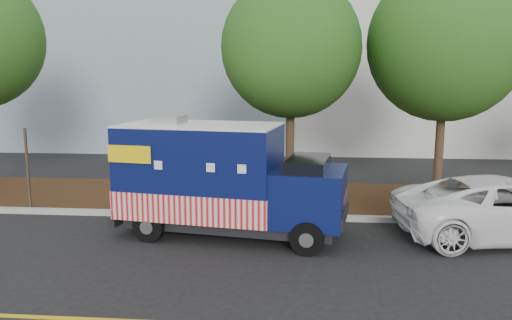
{
  "coord_description": "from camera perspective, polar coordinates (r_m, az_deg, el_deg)",
  "views": [
    {
      "loc": [
        2.33,
        -11.59,
        3.84
      ],
      "look_at": [
        1.29,
        0.6,
        1.75
      ],
      "focal_mm": 35.0,
      "sensor_mm": 36.0,
      "label": 1
    }
  ],
  "objects": [
    {
      "name": "ground",
      "position": [
        12.43,
        -6.24,
        -8.38
      ],
      "size": [
        120.0,
        120.0,
        0.0
      ],
      "primitive_type": "plane",
      "color": "black",
      "rests_on": "ground"
    },
    {
      "name": "curb",
      "position": [
        13.72,
        -5.12,
        -6.29
      ],
      "size": [
        120.0,
        0.18,
        0.15
      ],
      "primitive_type": "cube",
      "color": "#9E9E99",
      "rests_on": "ground"
    },
    {
      "name": "mulch_strip",
      "position": [
        15.73,
        -3.8,
        -4.2
      ],
      "size": [
        120.0,
        4.0,
        0.15
      ],
      "primitive_type": "cube",
      "color": "black",
      "rests_on": "ground"
    },
    {
      "name": "tree_b",
      "position": [
        15.12,
        4.03,
        12.65
      ],
      "size": [
        4.17,
        4.17,
        6.73
      ],
      "color": "#38281C",
      "rests_on": "ground"
    },
    {
      "name": "tree_c",
      "position": [
        15.97,
        20.86,
        12.34
      ],
      "size": [
        4.58,
        4.58,
        7.05
      ],
      "color": "#38281C",
      "rests_on": "ground"
    },
    {
      "name": "sign_post",
      "position": [
        15.39,
        -24.62,
        -1.1
      ],
      "size": [
        0.06,
        0.06,
        2.4
      ],
      "primitive_type": "cube",
      "color": "#473828",
      "rests_on": "ground"
    },
    {
      "name": "food_truck",
      "position": [
        12.02,
        -4.15,
        -2.53
      ],
      "size": [
        5.7,
        2.84,
        2.88
      ],
      "rotation": [
        0.0,
        0.0,
        -0.16
      ],
      "color": "black",
      "rests_on": "ground"
    },
    {
      "name": "white_car",
      "position": [
        13.23,
        27.01,
        -4.98
      ],
      "size": [
        5.55,
        3.04,
        1.47
      ],
      "primitive_type": "imported",
      "rotation": [
        0.0,
        0.0,
        1.69
      ],
      "color": "white",
      "rests_on": "ground"
    }
  ]
}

